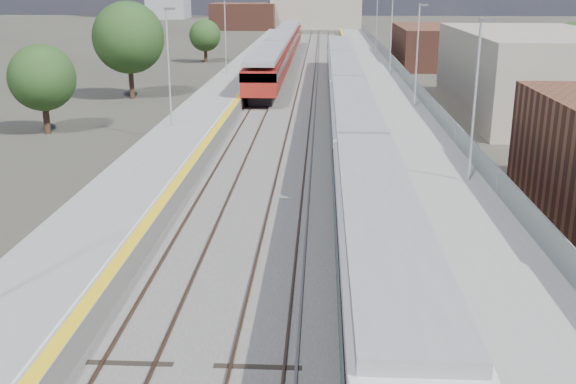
{
  "coord_description": "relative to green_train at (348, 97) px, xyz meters",
  "views": [
    {
      "loc": [
        -0.37,
        -8.96,
        9.98
      ],
      "look_at": [
        -1.64,
        15.96,
        2.2
      ],
      "focal_mm": 42.0,
      "sensor_mm": 36.0,
      "label": 1
    }
  ],
  "objects": [
    {
      "name": "ground",
      "position": [
        -1.5,
        10.87,
        -2.12
      ],
      "size": [
        320.0,
        320.0,
        0.0
      ],
      "primitive_type": "plane",
      "color": "#47443A",
      "rests_on": "ground"
    },
    {
      "name": "ballast_bed",
      "position": [
        -3.75,
        13.37,
        -2.09
      ],
      "size": [
        10.5,
        155.0,
        0.06
      ],
      "primitive_type": "cube",
      "color": "#565451",
      "rests_on": "ground"
    },
    {
      "name": "tracks",
      "position": [
        -3.15,
        15.05,
        -2.01
      ],
      "size": [
        8.96,
        160.0,
        0.17
      ],
      "color": "#4C3323",
      "rests_on": "ground"
    },
    {
      "name": "platform_right",
      "position": [
        3.78,
        13.36,
        -1.59
      ],
      "size": [
        4.7,
        155.0,
        8.52
      ],
      "color": "slate",
      "rests_on": "ground"
    },
    {
      "name": "platform_left",
      "position": [
        -10.55,
        13.36,
        -1.6
      ],
      "size": [
        4.3,
        155.0,
        8.52
      ],
      "color": "slate",
      "rests_on": "ground"
    },
    {
      "name": "green_train",
      "position": [
        0.0,
        0.0,
        0.0
      ],
      "size": [
        2.74,
        76.25,
        3.01
      ],
      "color": "black",
      "rests_on": "ground"
    },
    {
      "name": "red_train",
      "position": [
        -7.0,
        36.15,
        0.13
      ],
      "size": [
        3.02,
        61.23,
        3.81
      ],
      "color": "black",
      "rests_on": "ground"
    },
    {
      "name": "tree_a",
      "position": [
        -20.77,
        -3.38,
        1.71
      ],
      "size": [
        4.49,
        4.49,
        6.09
      ],
      "color": "#382619",
      "rests_on": "ground"
    },
    {
      "name": "tree_b",
      "position": [
        -18.92,
        11.44,
        3.22
      ],
      "size": [
        6.26,
        6.26,
        8.48
      ],
      "color": "#382619",
      "rests_on": "ground"
    },
    {
      "name": "tree_c",
      "position": [
        -17.08,
        40.03,
        1.33
      ],
      "size": [
        4.05,
        4.05,
        5.49
      ],
      "color": "#382619",
      "rests_on": "ground"
    },
    {
      "name": "tree_d",
      "position": [
        23.49,
        23.4,
        1.77
      ],
      "size": [
        4.56,
        4.56,
        6.18
      ],
      "color": "#382619",
      "rests_on": "ground"
    }
  ]
}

